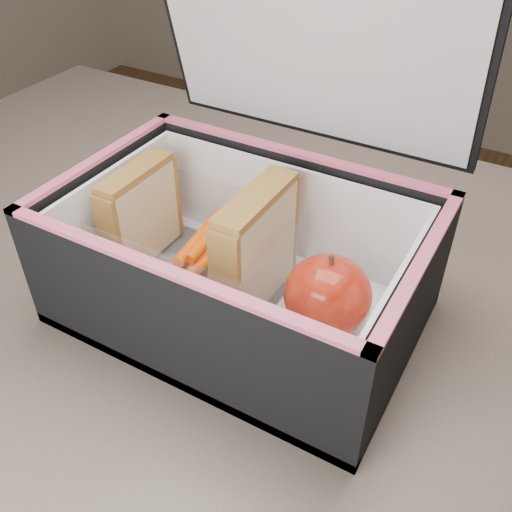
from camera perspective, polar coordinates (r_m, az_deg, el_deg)
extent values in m
cube|color=brown|center=(0.57, -1.16, -5.34)|extent=(1.20, 0.80, 0.03)
cube|color=#382D26|center=(1.30, -14.04, 0.47)|extent=(0.05, 0.05, 0.72)
cube|color=black|center=(0.54, 5.82, 20.64)|extent=(0.31, 0.06, 0.20)
cube|color=#CCB085|center=(0.58, -11.99, 4.16)|extent=(0.01, 0.09, 0.09)
cube|color=#C36374|center=(0.58, -11.37, 3.65)|extent=(0.01, 0.08, 0.09)
cube|color=#CCB085|center=(0.57, -10.83, 3.75)|extent=(0.01, 0.09, 0.09)
cube|color=brown|center=(0.55, -12.05, 8.17)|extent=(0.02, 0.09, 0.01)
cube|color=#CCB085|center=(0.51, -0.81, 0.78)|extent=(0.01, 0.10, 0.10)
cube|color=#C36374|center=(0.51, 0.02, 0.11)|extent=(0.01, 0.10, 0.10)
cube|color=#CCB085|center=(0.50, 0.87, 0.19)|extent=(0.01, 0.10, 0.10)
cube|color=brown|center=(0.47, 0.02, 5.78)|extent=(0.03, 0.10, 0.01)
cylinder|color=#FF4A00|center=(0.59, -5.65, 0.86)|extent=(0.02, 0.09, 0.01)
cylinder|color=#FF4A00|center=(0.56, -3.90, 0.26)|extent=(0.02, 0.09, 0.01)
cylinder|color=#FF4A00|center=(0.57, -5.64, 1.97)|extent=(0.02, 0.09, 0.01)
cylinder|color=#FF4A00|center=(0.55, -8.39, -2.67)|extent=(0.02, 0.09, 0.01)
cylinder|color=#FF4A00|center=(0.53, -7.13, -2.39)|extent=(0.02, 0.09, 0.01)
cylinder|color=#FF4A00|center=(0.57, -4.48, 2.20)|extent=(0.02, 0.09, 0.01)
cylinder|color=#FF4A00|center=(0.59, -5.42, 0.95)|extent=(0.02, 0.09, 0.01)
cylinder|color=#FF4A00|center=(0.58, -6.04, 1.31)|extent=(0.02, 0.09, 0.01)
cube|color=white|center=(0.52, 7.64, -6.66)|extent=(0.10, 0.10, 0.01)
ellipsoid|color=#8B0C00|center=(0.49, 7.19, -3.92)|extent=(0.10, 0.10, 0.07)
cylinder|color=#4D351B|center=(0.46, 7.56, -0.38)|extent=(0.01, 0.01, 0.01)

